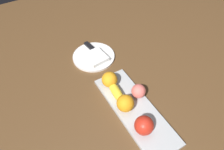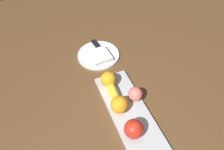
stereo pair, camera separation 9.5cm
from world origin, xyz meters
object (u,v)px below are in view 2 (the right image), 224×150
at_px(banana, 113,93).
at_px(peach, 135,94).
at_px(orange_near_banana, 120,105).
at_px(fruit_tray, 129,112).
at_px(orange_near_apple, 109,79).
at_px(dinner_plate, 99,55).
at_px(apple, 134,129).
at_px(folded_napkin, 100,56).
at_px(knife, 98,47).

height_order(banana, peach, peach).
bearing_deg(orange_near_banana, fruit_tray, 54.81).
height_order(orange_near_apple, dinner_plate, orange_near_apple).
bearing_deg(apple, orange_near_apple, 179.52).
distance_m(apple, dinner_plate, 0.49).
height_order(apple, banana, apple).
xyz_separation_m(fruit_tray, orange_near_banana, (-0.02, -0.03, 0.04)).
distance_m(banana, peach, 0.10).
relative_size(banana, orange_near_banana, 2.37).
bearing_deg(folded_napkin, orange_near_apple, -7.92).
relative_size(fruit_tray, folded_napkin, 4.12).
bearing_deg(orange_near_banana, knife, 173.16).
distance_m(fruit_tray, orange_near_apple, 0.18).
xyz_separation_m(banana, folded_napkin, (-0.26, 0.03, -0.01)).
height_order(peach, dinner_plate, peach).
bearing_deg(dinner_plate, orange_near_apple, -6.92).
relative_size(apple, knife, 0.42).
distance_m(banana, dinner_plate, 0.29).
height_order(fruit_tray, apple, apple).
relative_size(dinner_plate, knife, 1.22).
xyz_separation_m(apple, peach, (-0.15, 0.08, -0.01)).
height_order(fruit_tray, orange_near_apple, orange_near_apple).
relative_size(banana, knife, 0.96).
xyz_separation_m(fruit_tray, folded_napkin, (-0.36, 0.00, 0.02)).
bearing_deg(folded_napkin, apple, -3.58).
height_order(peach, folded_napkin, peach).
xyz_separation_m(apple, folded_napkin, (-0.46, 0.03, -0.03)).
bearing_deg(dinner_plate, fruit_tray, 0.00).
bearing_deg(apple, banana, -179.58).
bearing_deg(dinner_plate, banana, -6.00).
bearing_deg(folded_napkin, dinner_plate, 180.00).
bearing_deg(banana, folded_napkin, -2.03).
xyz_separation_m(orange_near_banana, folded_napkin, (-0.33, 0.03, -0.03)).
xyz_separation_m(orange_near_apple, folded_napkin, (-0.19, 0.03, -0.03)).
xyz_separation_m(banana, orange_near_banana, (0.08, -0.00, 0.02)).
relative_size(fruit_tray, banana, 2.58).
height_order(orange_near_banana, folded_napkin, orange_near_banana).
xyz_separation_m(fruit_tray, orange_near_apple, (-0.17, -0.03, 0.04)).
bearing_deg(peach, banana, -121.00).
height_order(apple, folded_napkin, apple).
bearing_deg(knife, apple, -12.67).
relative_size(orange_near_apple, dinner_plate, 0.33).
relative_size(orange_near_apple, peach, 1.15).
xyz_separation_m(banana, dinner_plate, (-0.28, 0.03, -0.03)).
relative_size(apple, dinner_plate, 0.34).
height_order(banana, orange_near_banana, orange_near_banana).
height_order(fruit_tray, dinner_plate, fruit_tray).
bearing_deg(orange_near_apple, folded_napkin, 172.08).
distance_m(peach, dinner_plate, 0.34).
bearing_deg(banana, apple, -174.97).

